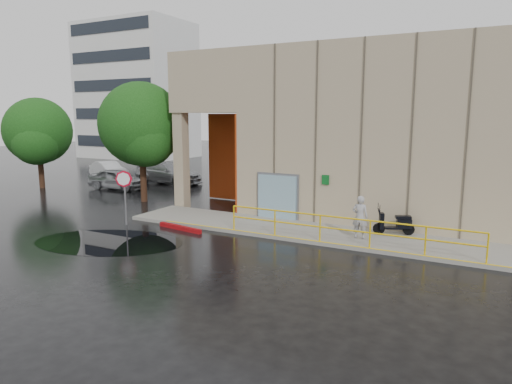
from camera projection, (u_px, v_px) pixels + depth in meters
ground at (201, 255)px, 16.19m from camera, size 120.00×120.00×0.00m
sidewalk at (348, 237)px, 18.26m from camera, size 20.00×3.00×0.15m
building at (410, 129)px, 22.71m from camera, size 20.00×10.17×8.00m
guardrail at (344, 230)px, 16.87m from camera, size 9.56×0.06×1.03m
distant_building at (137, 91)px, 52.21m from camera, size 12.00×8.08×15.00m
person at (360, 217)px, 17.64m from camera, size 0.63×0.43×1.69m
scooter at (395, 217)px, 18.16m from camera, size 1.66×1.08×1.26m
stop_sign at (124, 185)px, 20.22m from camera, size 0.65×0.42×2.47m
red_curb at (180, 228)px, 19.65m from camera, size 2.40×0.55×0.18m
puddle at (108, 242)px, 17.80m from camera, size 6.75×5.19×0.01m
car_a at (117, 179)px, 30.23m from camera, size 4.12×1.91×1.37m
car_b at (109, 170)px, 35.18m from camera, size 4.26×2.65×1.32m
car_c at (169, 173)px, 32.88m from camera, size 5.29×2.30×1.52m
tree_near at (142, 128)px, 25.23m from camera, size 4.66×4.66×6.71m
tree_far at (38, 134)px, 30.10m from camera, size 4.37×4.37×6.02m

